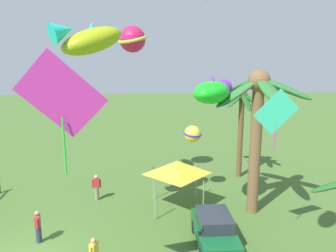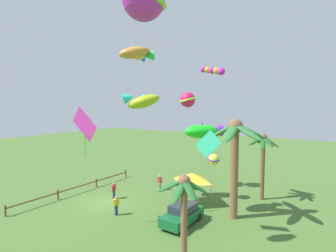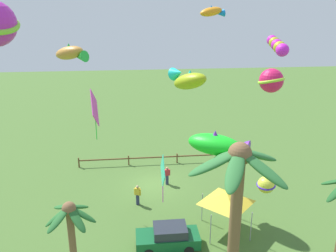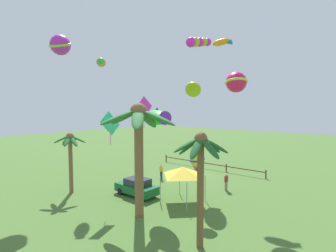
{
  "view_description": "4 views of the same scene",
  "coord_description": "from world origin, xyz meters",
  "px_view_note": "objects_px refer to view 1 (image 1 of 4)",
  "views": [
    {
      "loc": [
        13.86,
        5.04,
        8.8
      ],
      "look_at": [
        -1.44,
        6.17,
        5.47
      ],
      "focal_mm": 36.2,
      "sensor_mm": 36.0,
      "label": 1
    },
    {
      "loc": [
        15.98,
        18.05,
        8.93
      ],
      "look_at": [
        -0.79,
        6.55,
        7.35
      ],
      "focal_mm": 27.52,
      "sensor_mm": 36.0,
      "label": 2
    },
    {
      "loc": [
        1.77,
        26.25,
        14.01
      ],
      "look_at": [
        -0.52,
        5.73,
        7.12
      ],
      "focal_mm": 37.2,
      "sensor_mm": 36.0,
      "label": 3
    },
    {
      "loc": [
        -16.27,
        23.56,
        7.63
      ],
      "look_at": [
        -1.63,
        5.64,
        5.97
      ],
      "focal_mm": 27.68,
      "sensor_mm": 36.0,
      "label": 4
    }
  ],
  "objects_px": {
    "kite_ball_3": "(193,134)",
    "parked_car_0": "(214,230)",
    "palm_tree_2": "(258,109)",
    "kite_diamond_4": "(276,113)",
    "kite_ball_8": "(132,39)",
    "kite_fish_9": "(88,39)",
    "spectator_0": "(97,187)",
    "festival_tent": "(177,167)",
    "kite_diamond_2": "(61,97)",
    "kite_fish_6": "(213,91)",
    "spectator_1": "(38,226)",
    "palm_tree_1": "(241,113)"
  },
  "relations": [
    {
      "from": "festival_tent",
      "to": "kite_diamond_4",
      "type": "distance_m",
      "value": 6.99
    },
    {
      "from": "festival_tent",
      "to": "kite_fish_9",
      "type": "bearing_deg",
      "value": -65.72
    },
    {
      "from": "spectator_1",
      "to": "kite_diamond_4",
      "type": "xyz_separation_m",
      "value": [
        1.36,
        10.57,
        5.52
      ]
    },
    {
      "from": "palm_tree_2",
      "to": "kite_diamond_2",
      "type": "height_order",
      "value": "kite_diamond_2"
    },
    {
      "from": "kite_ball_3",
      "to": "kite_ball_8",
      "type": "height_order",
      "value": "kite_ball_8"
    },
    {
      "from": "parked_car_0",
      "to": "kite_ball_3",
      "type": "relative_size",
      "value": 2.44
    },
    {
      "from": "palm_tree_2",
      "to": "kite_diamond_4",
      "type": "distance_m",
      "value": 3.8
    },
    {
      "from": "kite_diamond_2",
      "to": "kite_ball_8",
      "type": "bearing_deg",
      "value": 171.79
    },
    {
      "from": "parked_car_0",
      "to": "kite_diamond_4",
      "type": "height_order",
      "value": "kite_diamond_4"
    },
    {
      "from": "kite_ball_3",
      "to": "parked_car_0",
      "type": "bearing_deg",
      "value": 1.89
    },
    {
      "from": "festival_tent",
      "to": "kite_ball_3",
      "type": "distance_m",
      "value": 2.77
    },
    {
      "from": "spectator_0",
      "to": "festival_tent",
      "type": "relative_size",
      "value": 0.56
    },
    {
      "from": "kite_diamond_2",
      "to": "kite_ball_8",
      "type": "relative_size",
      "value": 1.46
    },
    {
      "from": "palm_tree_1",
      "to": "kite_ball_3",
      "type": "relative_size",
      "value": 3.94
    },
    {
      "from": "parked_car_0",
      "to": "kite_diamond_2",
      "type": "height_order",
      "value": "kite_diamond_2"
    },
    {
      "from": "palm_tree_2",
      "to": "kite_diamond_2",
      "type": "bearing_deg",
      "value": -47.5
    },
    {
      "from": "palm_tree_2",
      "to": "kite_fish_9",
      "type": "height_order",
      "value": "kite_fish_9"
    },
    {
      "from": "parked_car_0",
      "to": "palm_tree_2",
      "type": "bearing_deg",
      "value": 137.98
    },
    {
      "from": "kite_ball_3",
      "to": "kite_ball_8",
      "type": "distance_m",
      "value": 6.86
    },
    {
      "from": "festival_tent",
      "to": "kite_fish_9",
      "type": "xyz_separation_m",
      "value": [
        1.94,
        -4.31,
        6.94
      ]
    },
    {
      "from": "palm_tree_1",
      "to": "kite_diamond_2",
      "type": "bearing_deg",
      "value": -34.6
    },
    {
      "from": "spectator_0",
      "to": "kite_fish_6",
      "type": "relative_size",
      "value": 0.44
    },
    {
      "from": "spectator_0",
      "to": "kite_fish_6",
      "type": "distance_m",
      "value": 9.25
    },
    {
      "from": "kite_ball_3",
      "to": "kite_ball_8",
      "type": "relative_size",
      "value": 0.65
    },
    {
      "from": "palm_tree_2",
      "to": "kite_diamond_4",
      "type": "xyz_separation_m",
      "value": [
        3.73,
        -0.54,
        0.45
      ]
    },
    {
      "from": "kite_ball_3",
      "to": "kite_fish_9",
      "type": "distance_m",
      "value": 8.74
    },
    {
      "from": "festival_tent",
      "to": "kite_ball_3",
      "type": "relative_size",
      "value": 1.78
    },
    {
      "from": "parked_car_0",
      "to": "spectator_1",
      "type": "height_order",
      "value": "spectator_1"
    },
    {
      "from": "palm_tree_2",
      "to": "festival_tent",
      "type": "bearing_deg",
      "value": -100.24
    },
    {
      "from": "spectator_1",
      "to": "kite_ball_8",
      "type": "height_order",
      "value": "kite_ball_8"
    },
    {
      "from": "spectator_1",
      "to": "kite_diamond_4",
      "type": "height_order",
      "value": "kite_diamond_4"
    },
    {
      "from": "palm_tree_1",
      "to": "festival_tent",
      "type": "distance_m",
      "value": 7.25
    },
    {
      "from": "palm_tree_1",
      "to": "kite_fish_6",
      "type": "relative_size",
      "value": 1.73
    },
    {
      "from": "kite_diamond_2",
      "to": "kite_diamond_4",
      "type": "relative_size",
      "value": 1.33
    },
    {
      "from": "palm_tree_1",
      "to": "parked_car_0",
      "type": "relative_size",
      "value": 1.62
    },
    {
      "from": "kite_ball_8",
      "to": "kite_fish_9",
      "type": "distance_m",
      "value": 5.58
    },
    {
      "from": "parked_car_0",
      "to": "festival_tent",
      "type": "bearing_deg",
      "value": -161.06
    },
    {
      "from": "kite_diamond_4",
      "to": "kite_fish_9",
      "type": "bearing_deg",
      "value": -107.69
    },
    {
      "from": "kite_ball_3",
      "to": "palm_tree_1",
      "type": "bearing_deg",
      "value": 125.31
    },
    {
      "from": "palm_tree_2",
      "to": "kite_diamond_4",
      "type": "bearing_deg",
      "value": -8.22
    },
    {
      "from": "palm_tree_2",
      "to": "spectator_1",
      "type": "height_order",
      "value": "palm_tree_2"
    },
    {
      "from": "kite_fish_9",
      "to": "festival_tent",
      "type": "bearing_deg",
      "value": 114.28
    },
    {
      "from": "parked_car_0",
      "to": "spectator_0",
      "type": "relative_size",
      "value": 2.46
    },
    {
      "from": "palm_tree_1",
      "to": "palm_tree_2",
      "type": "distance_m",
      "value": 5.71
    },
    {
      "from": "palm_tree_2",
      "to": "kite_ball_8",
      "type": "xyz_separation_m",
      "value": [
        -4.08,
        -6.68,
        3.71
      ]
    },
    {
      "from": "kite_diamond_2",
      "to": "kite_diamond_4",
      "type": "bearing_deg",
      "value": 116.72
    },
    {
      "from": "kite_ball_8",
      "to": "palm_tree_2",
      "type": "bearing_deg",
      "value": 58.6
    },
    {
      "from": "kite_ball_3",
      "to": "spectator_0",
      "type": "bearing_deg",
      "value": -84.11
    },
    {
      "from": "spectator_0",
      "to": "kite_ball_3",
      "type": "bearing_deg",
      "value": 95.89
    },
    {
      "from": "parked_car_0",
      "to": "kite_diamond_2",
      "type": "xyz_separation_m",
      "value": [
        4.48,
        -5.5,
        6.84
      ]
    }
  ]
}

